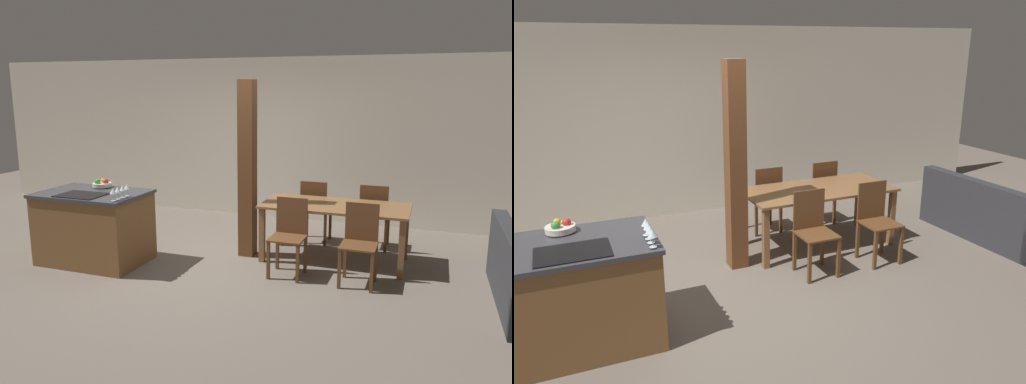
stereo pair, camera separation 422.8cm
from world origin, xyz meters
TOP-DOWN VIEW (x-y plane):
  - ground_plane at (0.00, 0.00)m, footprint 16.00×16.00m
  - wall_back at (0.00, 2.67)m, footprint 11.20×0.08m
  - kitchen_island at (-1.40, -0.35)m, footprint 1.33×0.89m
  - fruit_bowl at (-1.47, -0.06)m, footprint 0.25×0.25m
  - wine_glass_near at (-0.81, -0.72)m, footprint 0.08×0.08m
  - wine_glass_middle at (-0.81, -0.63)m, footprint 0.08×0.08m
  - wine_glass_far at (-0.81, -0.54)m, footprint 0.08×0.08m
  - wine_glass_end at (-0.81, -0.45)m, footprint 0.08×0.08m
  - dining_table at (1.48, 0.73)m, footprint 1.85×0.87m
  - dining_chair_near_left at (1.07, 0.07)m, footprint 0.40×0.40m
  - dining_chair_near_right at (1.90, 0.07)m, footprint 0.40×0.40m
  - dining_chair_far_left at (1.07, 1.40)m, footprint 0.40×0.40m
  - dining_chair_far_right at (1.90, 1.40)m, footprint 0.40×0.40m
  - couch at (3.73, 0.05)m, footprint 0.91×1.85m
  - timber_post at (0.35, 0.56)m, footprint 0.20×0.20m

SIDE VIEW (x-z plane):
  - ground_plane at x=0.00m, z-range 0.00..0.00m
  - couch at x=3.73m, z-range -0.13..0.66m
  - kitchen_island at x=-1.40m, z-range 0.00..0.92m
  - dining_chair_near_left at x=1.07m, z-range 0.03..0.95m
  - dining_chair_near_right at x=1.90m, z-range 0.03..0.95m
  - dining_chair_far_left at x=1.07m, z-range 0.03..0.95m
  - dining_chair_far_right at x=1.90m, z-range 0.03..0.95m
  - dining_table at x=1.48m, z-range 0.27..1.02m
  - fruit_bowl at x=-1.47m, z-range 0.91..1.02m
  - wine_glass_near at x=-0.81m, z-range 0.96..1.11m
  - wine_glass_middle at x=-0.81m, z-range 0.96..1.11m
  - wine_glass_far at x=-0.81m, z-range 0.96..1.11m
  - wine_glass_end at x=-0.81m, z-range 0.96..1.11m
  - timber_post at x=0.35m, z-range 0.00..2.31m
  - wall_back at x=0.00m, z-range 0.00..2.70m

